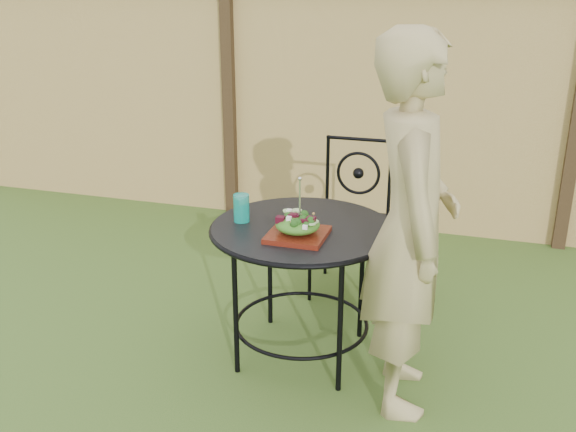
% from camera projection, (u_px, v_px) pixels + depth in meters
% --- Properties ---
extents(ground, '(60.00, 60.00, 0.00)m').
position_uv_depth(ground, '(315.00, 377.00, 3.21)').
color(ground, '#2B4D18').
rests_on(ground, ground).
extents(fence, '(8.00, 0.12, 1.90)m').
position_uv_depth(fence, '(391.00, 109.00, 4.85)').
color(fence, tan).
rests_on(fence, ground).
extents(patio_table, '(0.92, 0.92, 0.72)m').
position_uv_depth(patio_table, '(302.00, 252.00, 3.21)').
color(patio_table, black).
rests_on(patio_table, ground).
extents(patio_chair, '(0.46, 0.46, 0.95)m').
position_uv_depth(patio_chair, '(352.00, 213.00, 3.98)').
color(patio_chair, black).
rests_on(patio_chair, ground).
extents(diner, '(0.52, 0.69, 1.70)m').
position_uv_depth(diner, '(410.00, 228.00, 2.79)').
color(diner, '#A08E5B').
rests_on(diner, ground).
extents(salad_plate, '(0.27, 0.27, 0.02)m').
position_uv_depth(salad_plate, '(298.00, 235.00, 3.03)').
color(salad_plate, '#411009').
rests_on(salad_plate, patio_table).
extents(salad, '(0.21, 0.21, 0.08)m').
position_uv_depth(salad, '(298.00, 224.00, 3.01)').
color(salad, '#235614').
rests_on(salad, salad_plate).
extents(fork, '(0.01, 0.01, 0.18)m').
position_uv_depth(fork, '(300.00, 198.00, 2.96)').
color(fork, silver).
rests_on(fork, salad).
extents(drinking_glass, '(0.08, 0.08, 0.14)m').
position_uv_depth(drinking_glass, '(241.00, 208.00, 3.21)').
color(drinking_glass, '#0C9481').
rests_on(drinking_glass, patio_table).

